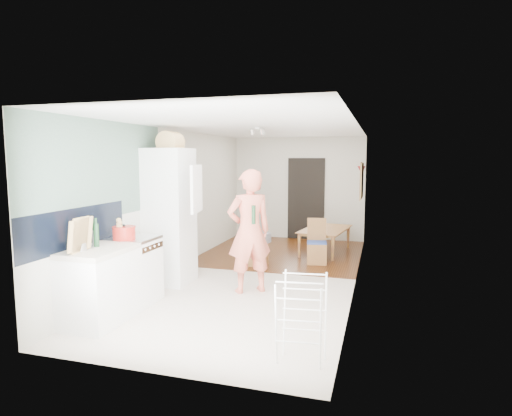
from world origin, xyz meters
The scene contains 32 objects.
room_shell centered at (0.00, 0.00, 1.25)m, with size 3.20×7.00×2.50m, color beige, non-canonical shape.
floor centered at (0.00, 0.00, 0.00)m, with size 3.20×7.00×0.01m, color beige.
wood_floor_overlay centered at (0.00, 1.85, 0.01)m, with size 3.20×3.30×0.01m, color #562D0F.
sage_wall_panel centered at (-1.59, -2.00, 1.85)m, with size 0.02×3.00×1.30m, color slate.
tile_splashback centered at (-1.59, -2.55, 1.15)m, with size 0.02×1.90×0.50m, color black.
doorway_recess centered at (0.20, 3.48, 1.00)m, with size 0.90×0.04×2.00m, color black.
base_cabinet centered at (-1.30, -2.55, 0.43)m, with size 0.60×0.90×0.86m, color white.
worktop centered at (-1.30, -2.55, 0.89)m, with size 0.62×0.92×0.06m, color beige.
range_cooker centered at (-1.30, -1.80, 0.44)m, with size 0.60×0.60×0.88m, color white.
cooker_top centered at (-1.30, -1.80, 0.90)m, with size 0.60×0.60×0.04m, color silver.
fridge_housing centered at (-1.27, -0.78, 1.07)m, with size 0.66×0.66×2.15m, color white.
fridge_door centered at (-0.66, -1.08, 1.55)m, with size 0.56×0.04×0.70m, color white.
fridge_interior centered at (-0.96, -0.78, 1.55)m, with size 0.02×0.52×0.66m, color white.
pinboard centered at (1.58, 1.90, 1.55)m, with size 0.03×0.90×0.70m, color tan.
pinboard_frame centered at (1.57, 1.90, 1.55)m, with size 0.01×0.94×0.74m, color olive.
wall_sconce centered at (1.54, 2.55, 1.75)m, with size 0.18×0.18×0.16m, color maroon.
person centered at (0.10, -0.89, 1.09)m, with size 0.79×0.52×2.17m, color #F5775F.
dining_table centered at (0.88, 2.07, 0.22)m, with size 1.26×0.70×0.44m, color olive.
dining_chair centered at (0.82, 1.08, 0.43)m, with size 0.36×0.36×0.85m, color olive, non-canonical shape.
stool centered at (-0.22, 0.63, 0.22)m, with size 0.33×0.33×0.44m, color olive, non-canonical shape.
grey_drape centered at (-0.21, 0.59, 0.53)m, with size 0.39×0.39×0.18m, color gray.
drying_rack centered at (1.25, -2.88, 0.43)m, with size 0.44×0.40×0.87m, color white, non-canonical shape.
bread_bin centered at (-1.23, -0.76, 2.24)m, with size 0.36×0.34×0.19m, color #DEBD6E, non-canonical shape.
red_casserole centered at (-1.31, -1.98, 1.01)m, with size 0.30×0.30×0.18m, color red.
steel_pan centered at (-1.43, -2.73, 0.97)m, with size 0.19×0.19×0.09m, color silver.
held_bottle centered at (0.22, -1.08, 1.20)m, with size 0.06×0.06×0.27m, color #1A3E21.
bottle_a centered at (-1.37, -2.47, 1.06)m, with size 0.07×0.07×0.29m, color #1A3E21.
bottle_b centered at (-1.44, -2.42, 1.05)m, with size 0.06×0.06×0.26m, color #1A3E21.
bottle_c centered at (-1.42, -2.43, 1.02)m, with size 0.08×0.08×0.20m, color beige.
pepper_mill_front centered at (-1.34, -2.02, 1.02)m, with size 0.06×0.06×0.20m, color #DEBD6E.
pepper_mill_back centered at (-1.36, -2.02, 1.04)m, with size 0.06×0.06×0.23m, color #DEBD6E.
chopping_boards centered at (-1.34, -2.80, 1.13)m, with size 0.04×0.30×0.41m, color #DEBD6E, non-canonical shape.
Camera 1 is at (1.94, -6.86, 2.00)m, focal length 30.00 mm.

